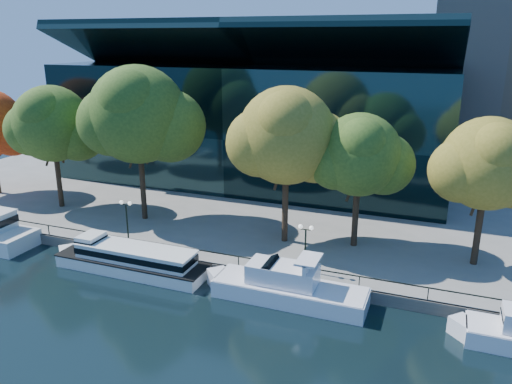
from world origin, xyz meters
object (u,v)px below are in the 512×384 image
at_px(tree_2, 139,117).
at_px(lamp_1, 126,212).
at_px(cruiser_near, 283,286).
at_px(lamp_2, 306,237).
at_px(tree_1, 53,126).
at_px(tour_boat, 128,258).
at_px(tree_4, 361,157).
at_px(tree_5, 489,166).
at_px(tree_3, 288,138).

height_order(tree_2, lamp_1, tree_2).
bearing_deg(cruiser_near, lamp_2, 77.36).
bearing_deg(tree_1, tour_boat, -31.61).
distance_m(tree_2, lamp_1, 9.98).
relative_size(tree_2, tree_4, 1.30).
relative_size(tree_5, lamp_1, 3.09).
bearing_deg(tree_3, tree_5, 3.39).
bearing_deg(tree_3, lamp_2, -58.64).
bearing_deg(tree_2, tour_boat, -65.72).
distance_m(tree_4, lamp_1, 21.77).
distance_m(tree_1, lamp_1, 15.60).
height_order(tour_boat, lamp_1, lamp_1).
xyz_separation_m(tour_boat, tree_4, (17.68, 10.19, 8.17)).
distance_m(tour_boat, tree_4, 21.98).
xyz_separation_m(tree_5, lamp_2, (-13.13, -6.46, -5.58)).
relative_size(tree_1, tree_4, 1.11).
bearing_deg(cruiser_near, lamp_1, 168.49).
distance_m(tree_4, tree_5, 10.22).
bearing_deg(tree_4, tree_1, -178.65).
xyz_separation_m(tree_2, tree_3, (15.66, -0.47, -0.93)).
bearing_deg(lamp_2, tree_2, 162.61).
bearing_deg(tree_1, cruiser_near, -17.60).
bearing_deg(lamp_2, tree_3, 121.36).
bearing_deg(lamp_1, tree_1, 155.30).
relative_size(tree_2, tree_3, 1.10).
xyz_separation_m(tree_2, lamp_1, (1.93, -5.95, -7.78)).
height_order(tree_3, tree_4, tree_3).
xyz_separation_m(tree_1, tree_2, (11.06, -0.02, 1.54)).
height_order(tree_4, tree_5, tree_5).
bearing_deg(cruiser_near, tree_5, 35.20).
bearing_deg(tree_3, tree_4, 11.42).
bearing_deg(tree_4, lamp_1, -161.34).
height_order(tree_1, tree_3, tree_3).
bearing_deg(tour_boat, tree_2, 114.28).
bearing_deg(tour_boat, lamp_2, 13.11).
relative_size(tree_3, tree_4, 1.18).
height_order(tree_3, lamp_1, tree_3).
xyz_separation_m(tour_boat, lamp_1, (-2.30, 3.44, 2.77)).
bearing_deg(tree_3, tree_2, 178.30).
xyz_separation_m(tree_3, lamp_2, (3.34, -5.49, -6.85)).
bearing_deg(lamp_2, cruiser_near, -102.64).
bearing_deg(tree_4, lamp_2, -113.37).
distance_m(tour_boat, tree_2, 14.74).
bearing_deg(tree_5, tour_boat, -160.46).
bearing_deg(lamp_1, tree_4, 18.66).
height_order(tree_1, tree_2, tree_2).
distance_m(tree_3, lamp_2, 9.39).
bearing_deg(tree_2, tree_1, 179.88).
xyz_separation_m(tour_boat, cruiser_near, (14.02, 0.11, -0.03)).
bearing_deg(lamp_1, tree_5, 12.08).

